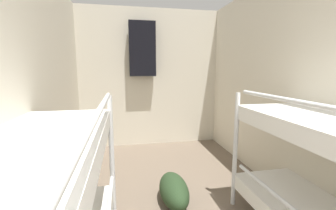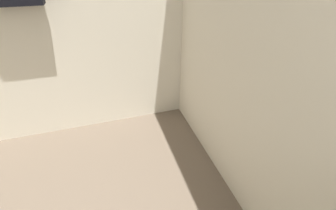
% 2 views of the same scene
% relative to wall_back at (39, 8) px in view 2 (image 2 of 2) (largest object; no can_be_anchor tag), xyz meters
% --- Properties ---
extents(wall_back, '(2.55, 0.06, 2.40)m').
position_rel_wall_back_xyz_m(wall_back, '(0.00, 0.00, 0.00)').
color(wall_back, beige).
rests_on(wall_back, ground_plane).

